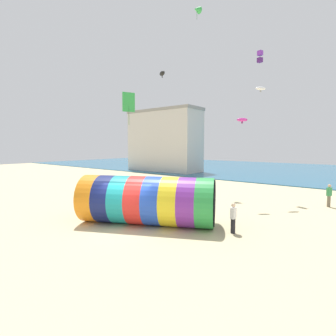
{
  "coord_description": "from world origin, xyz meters",
  "views": [
    {
      "loc": [
        10.73,
        -9.41,
        4.61
      ],
      "look_at": [
        0.35,
        3.59,
        3.17
      ],
      "focal_mm": 28.0,
      "sensor_mm": 36.0,
      "label": 1
    }
  ],
  "objects_px": {
    "kite_handler": "(233,218)",
    "bystander_near_water": "(329,195)",
    "kite_green_diamond": "(129,103)",
    "kite_white_parafoil": "(261,88)",
    "kite_purple_box": "(260,57)",
    "bystander_mid_beach": "(97,183)",
    "giant_inflatable_tube": "(147,200)",
    "kite_green_delta": "(197,10)",
    "kite_magenta_parafoil": "(242,120)",
    "kite_black_parafoil": "(162,73)"
  },
  "relations": [
    {
      "from": "bystander_mid_beach",
      "to": "kite_black_parafoil",
      "type": "bearing_deg",
      "value": -11.17
    },
    {
      "from": "kite_handler",
      "to": "kite_white_parafoil",
      "type": "bearing_deg",
      "value": 102.13
    },
    {
      "from": "giant_inflatable_tube",
      "to": "kite_magenta_parafoil",
      "type": "height_order",
      "value": "kite_magenta_parafoil"
    },
    {
      "from": "kite_white_parafoil",
      "to": "kite_handler",
      "type": "bearing_deg",
      "value": -77.87
    },
    {
      "from": "bystander_near_water",
      "to": "kite_black_parafoil",
      "type": "bearing_deg",
      "value": -136.73
    },
    {
      "from": "kite_green_diamond",
      "to": "bystander_mid_beach",
      "type": "xyz_separation_m",
      "value": [
        -7.23,
        2.3,
        -7.01
      ]
    },
    {
      "from": "bystander_mid_beach",
      "to": "kite_green_delta",
      "type": "bearing_deg",
      "value": 49.51
    },
    {
      "from": "bystander_mid_beach",
      "to": "bystander_near_water",
      "type": "bearing_deg",
      "value": 18.62
    },
    {
      "from": "giant_inflatable_tube",
      "to": "bystander_mid_beach",
      "type": "height_order",
      "value": "giant_inflatable_tube"
    },
    {
      "from": "giant_inflatable_tube",
      "to": "kite_handler",
      "type": "relative_size",
      "value": 5.12
    },
    {
      "from": "kite_handler",
      "to": "kite_purple_box",
      "type": "height_order",
      "value": "kite_purple_box"
    },
    {
      "from": "kite_green_delta",
      "to": "kite_white_parafoil",
      "type": "bearing_deg",
      "value": -17.33
    },
    {
      "from": "kite_handler",
      "to": "kite_magenta_parafoil",
      "type": "bearing_deg",
      "value": 110.14
    },
    {
      "from": "kite_white_parafoil",
      "to": "kite_magenta_parafoil",
      "type": "relative_size",
      "value": 0.99
    },
    {
      "from": "kite_purple_box",
      "to": "bystander_mid_beach",
      "type": "xyz_separation_m",
      "value": [
        -13.37,
        -8.0,
        -11.74
      ]
    },
    {
      "from": "kite_black_parafoil",
      "to": "bystander_mid_beach",
      "type": "height_order",
      "value": "kite_black_parafoil"
    },
    {
      "from": "kite_green_diamond",
      "to": "kite_black_parafoil",
      "type": "xyz_separation_m",
      "value": [
        3.06,
        0.27,
        1.68
      ]
    },
    {
      "from": "kite_green_diamond",
      "to": "kite_magenta_parafoil",
      "type": "distance_m",
      "value": 8.64
    },
    {
      "from": "bystander_mid_beach",
      "to": "giant_inflatable_tube",
      "type": "bearing_deg",
      "value": -23.53
    },
    {
      "from": "kite_green_delta",
      "to": "kite_white_parafoil",
      "type": "distance_m",
      "value": 12.36
    },
    {
      "from": "kite_purple_box",
      "to": "kite_handler",
      "type": "bearing_deg",
      "value": -75.55
    },
    {
      "from": "kite_green_delta",
      "to": "kite_black_parafoil",
      "type": "relative_size",
      "value": 1.57
    },
    {
      "from": "kite_handler",
      "to": "bystander_near_water",
      "type": "relative_size",
      "value": 0.93
    },
    {
      "from": "kite_white_parafoil",
      "to": "bystander_near_water",
      "type": "relative_size",
      "value": 0.5
    },
    {
      "from": "bystander_near_water",
      "to": "bystander_mid_beach",
      "type": "bearing_deg",
      "value": -161.38
    },
    {
      "from": "kite_green_diamond",
      "to": "kite_green_delta",
      "type": "relative_size",
      "value": 1.77
    },
    {
      "from": "kite_purple_box",
      "to": "kite_green_diamond",
      "type": "bearing_deg",
      "value": -120.78
    },
    {
      "from": "bystander_near_water",
      "to": "kite_green_diamond",
      "type": "bearing_deg",
      "value": -144.01
    },
    {
      "from": "kite_magenta_parafoil",
      "to": "kite_black_parafoil",
      "type": "bearing_deg",
      "value": -126.33
    },
    {
      "from": "giant_inflatable_tube",
      "to": "kite_magenta_parafoil",
      "type": "xyz_separation_m",
      "value": [
        2.29,
        8.04,
        5.13
      ]
    },
    {
      "from": "kite_handler",
      "to": "kite_green_delta",
      "type": "bearing_deg",
      "value": 130.28
    },
    {
      "from": "kite_handler",
      "to": "kite_white_parafoil",
      "type": "relative_size",
      "value": 1.86
    },
    {
      "from": "giant_inflatable_tube",
      "to": "kite_handler",
      "type": "bearing_deg",
      "value": 19.37
    },
    {
      "from": "kite_white_parafoil",
      "to": "bystander_mid_beach",
      "type": "xyz_separation_m",
      "value": [
        -14.4,
        -5.48,
        -8.39
      ]
    },
    {
      "from": "kite_magenta_parafoil",
      "to": "bystander_mid_beach",
      "type": "xyz_separation_m",
      "value": [
        -13.97,
        -2.96,
        -5.72
      ]
    },
    {
      "from": "kite_black_parafoil",
      "to": "kite_magenta_parafoil",
      "type": "distance_m",
      "value": 6.87
    },
    {
      "from": "kite_purple_box",
      "to": "bystander_mid_beach",
      "type": "distance_m",
      "value": 19.5
    },
    {
      "from": "giant_inflatable_tube",
      "to": "kite_magenta_parafoil",
      "type": "distance_m",
      "value": 9.81
    },
    {
      "from": "giant_inflatable_tube",
      "to": "bystander_near_water",
      "type": "bearing_deg",
      "value": 56.38
    },
    {
      "from": "kite_green_diamond",
      "to": "bystander_near_water",
      "type": "relative_size",
      "value": 1.41
    },
    {
      "from": "kite_green_delta",
      "to": "bystander_mid_beach",
      "type": "xyz_separation_m",
      "value": [
        -6.72,
        -7.87,
        -17.77
      ]
    },
    {
      "from": "bystander_near_water",
      "to": "kite_purple_box",
      "type": "bearing_deg",
      "value": 166.42
    },
    {
      "from": "kite_black_parafoil",
      "to": "kite_purple_box",
      "type": "bearing_deg",
      "value": 72.98
    },
    {
      "from": "giant_inflatable_tube",
      "to": "kite_black_parafoil",
      "type": "height_order",
      "value": "kite_black_parafoil"
    },
    {
      "from": "kite_green_delta",
      "to": "bystander_near_water",
      "type": "xyz_separation_m",
      "value": [
        12.68,
        -1.34,
        -17.7
      ]
    },
    {
      "from": "giant_inflatable_tube",
      "to": "kite_green_delta",
      "type": "height_order",
      "value": "kite_green_delta"
    },
    {
      "from": "kite_purple_box",
      "to": "kite_white_parafoil",
      "type": "height_order",
      "value": "kite_purple_box"
    },
    {
      "from": "kite_green_diamond",
      "to": "kite_white_parafoil",
      "type": "distance_m",
      "value": 10.67
    },
    {
      "from": "kite_magenta_parafoil",
      "to": "bystander_near_water",
      "type": "height_order",
      "value": "kite_magenta_parafoil"
    },
    {
      "from": "giant_inflatable_tube",
      "to": "bystander_near_water",
      "type": "xyz_separation_m",
      "value": [
        7.73,
        11.62,
        -0.53
      ]
    }
  ]
}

